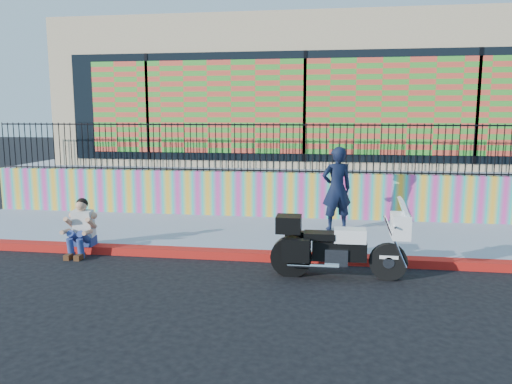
# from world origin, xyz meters

# --- Properties ---
(ground) EXTENTS (90.00, 90.00, 0.00)m
(ground) POSITION_xyz_m (0.00, 0.00, 0.00)
(ground) COLOR black
(ground) RESTS_ON ground
(red_curb) EXTENTS (16.00, 0.30, 0.15)m
(red_curb) POSITION_xyz_m (0.00, 0.00, 0.07)
(red_curb) COLOR #A4200B
(red_curb) RESTS_ON ground
(sidewalk) EXTENTS (16.00, 3.00, 0.15)m
(sidewalk) POSITION_xyz_m (0.00, 1.65, 0.07)
(sidewalk) COLOR #9099AC
(sidewalk) RESTS_ON ground
(mural_wall) EXTENTS (16.00, 0.20, 1.10)m
(mural_wall) POSITION_xyz_m (0.00, 3.25, 0.70)
(mural_wall) COLOR #DA3998
(mural_wall) RESTS_ON sidewalk
(metal_fence) EXTENTS (15.80, 0.04, 1.20)m
(metal_fence) POSITION_xyz_m (0.00, 3.25, 1.85)
(metal_fence) COLOR black
(metal_fence) RESTS_ON mural_wall
(elevated_platform) EXTENTS (16.00, 10.00, 1.25)m
(elevated_platform) POSITION_xyz_m (0.00, 8.35, 0.62)
(elevated_platform) COLOR #9099AC
(elevated_platform) RESTS_ON ground
(storefront_building) EXTENTS (14.00, 8.06, 4.00)m
(storefront_building) POSITION_xyz_m (0.00, 8.13, 3.25)
(storefront_building) COLOR tan
(storefront_building) RESTS_ON elevated_platform
(police_motorcycle) EXTENTS (2.18, 0.72, 1.36)m
(police_motorcycle) POSITION_xyz_m (0.82, -0.82, 0.57)
(police_motorcycle) COLOR black
(police_motorcycle) RESTS_ON ground
(police_officer) EXTENTS (0.77, 0.64, 1.83)m
(police_officer) POSITION_xyz_m (0.84, 2.02, 1.06)
(police_officer) COLOR black
(police_officer) RESTS_ON sidewalk
(seated_man) EXTENTS (0.54, 0.71, 1.06)m
(seated_man) POSITION_xyz_m (-3.98, -0.23, 0.45)
(seated_man) COLOR navy
(seated_man) RESTS_ON ground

